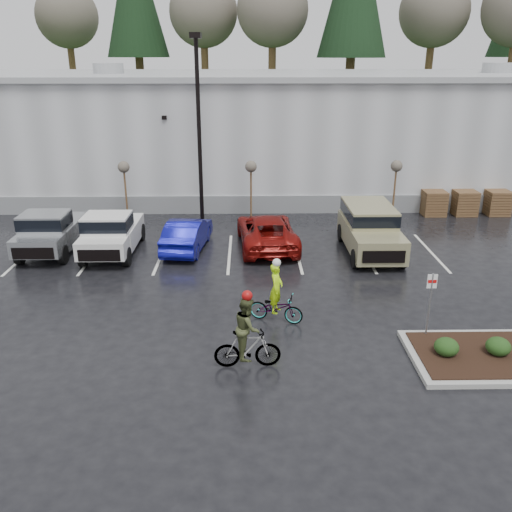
{
  "coord_description": "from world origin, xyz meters",
  "views": [
    {
      "loc": [
        -1.72,
        -14.55,
        8.31
      ],
      "look_at": [
        -1.39,
        4.19,
        1.3
      ],
      "focal_mm": 38.0,
      "sensor_mm": 36.0,
      "label": 1
    }
  ],
  "objects_px": {
    "sapling_west": "(124,170)",
    "sapling_east": "(396,169)",
    "pickup_white": "(113,230)",
    "cyclist_hivis": "(276,302)",
    "car_blue": "(187,234)",
    "suv_tan": "(371,231)",
    "car_red": "(267,231)",
    "sapling_mid": "(251,170)",
    "fire_lane_sign": "(430,298)",
    "pallet_stack_b": "(464,203)",
    "pickup_silver": "(54,229)",
    "lamppost": "(198,113)",
    "pallet_stack_c": "(497,203)",
    "pallet_stack_a": "(434,203)",
    "cyclist_olive": "(247,340)"
  },
  "relations": [
    {
      "from": "sapling_east",
      "to": "cyclist_hivis",
      "type": "relative_size",
      "value": 1.45
    },
    {
      "from": "pickup_white",
      "to": "cyclist_hivis",
      "type": "distance_m",
      "value": 9.75
    },
    {
      "from": "sapling_west",
      "to": "pallet_stack_c",
      "type": "bearing_deg",
      "value": 2.86
    },
    {
      "from": "cyclist_olive",
      "to": "pallet_stack_b",
      "type": "bearing_deg",
      "value": -39.81
    },
    {
      "from": "pallet_stack_a",
      "to": "pallet_stack_b",
      "type": "bearing_deg",
      "value": 0.0
    },
    {
      "from": "car_blue",
      "to": "car_red",
      "type": "bearing_deg",
      "value": -168.31
    },
    {
      "from": "pickup_white",
      "to": "car_red",
      "type": "bearing_deg",
      "value": 4.24
    },
    {
      "from": "car_blue",
      "to": "suv_tan",
      "type": "bearing_deg",
      "value": -177.39
    },
    {
      "from": "car_red",
      "to": "car_blue",
      "type": "bearing_deg",
      "value": 0.12
    },
    {
      "from": "pickup_white",
      "to": "cyclist_hivis",
      "type": "height_order",
      "value": "cyclist_hivis"
    },
    {
      "from": "lamppost",
      "to": "pickup_white",
      "type": "distance_m",
      "value": 6.95
    },
    {
      "from": "sapling_east",
      "to": "cyclist_hivis",
      "type": "xyz_separation_m",
      "value": [
        -6.78,
        -11.5,
        -2.04
      ]
    },
    {
      "from": "fire_lane_sign",
      "to": "pickup_silver",
      "type": "bearing_deg",
      "value": 149.07
    },
    {
      "from": "pickup_silver",
      "to": "suv_tan",
      "type": "relative_size",
      "value": 1.02
    },
    {
      "from": "sapling_east",
      "to": "suv_tan",
      "type": "distance_m",
      "value": 5.76
    },
    {
      "from": "cyclist_hivis",
      "to": "cyclist_olive",
      "type": "bearing_deg",
      "value": -179.69
    },
    {
      "from": "car_blue",
      "to": "car_red",
      "type": "distance_m",
      "value": 3.61
    },
    {
      "from": "pallet_stack_b",
      "to": "sapling_mid",
      "type": "bearing_deg",
      "value": -175.11
    },
    {
      "from": "lamppost",
      "to": "pallet_stack_a",
      "type": "relative_size",
      "value": 6.83
    },
    {
      "from": "lamppost",
      "to": "sapling_west",
      "type": "xyz_separation_m",
      "value": [
        -4.0,
        1.0,
        -2.96
      ]
    },
    {
      "from": "sapling_mid",
      "to": "cyclist_hivis",
      "type": "height_order",
      "value": "sapling_mid"
    },
    {
      "from": "sapling_west",
      "to": "pickup_white",
      "type": "bearing_deg",
      "value": -85.61
    },
    {
      "from": "sapling_east",
      "to": "suv_tan",
      "type": "height_order",
      "value": "sapling_east"
    },
    {
      "from": "sapling_east",
      "to": "pallet_stack_b",
      "type": "distance_m",
      "value": 4.78
    },
    {
      "from": "sapling_mid",
      "to": "fire_lane_sign",
      "type": "distance_m",
      "value": 13.92
    },
    {
      "from": "car_blue",
      "to": "cyclist_hivis",
      "type": "xyz_separation_m",
      "value": [
        3.63,
        -7.12,
        -0.03
      ]
    },
    {
      "from": "pickup_silver",
      "to": "lamppost",
      "type": "bearing_deg",
      "value": 27.35
    },
    {
      "from": "sapling_east",
      "to": "pallet_stack_a",
      "type": "bearing_deg",
      "value": 21.8
    },
    {
      "from": "lamppost",
      "to": "sapling_east",
      "type": "bearing_deg",
      "value": 5.71
    },
    {
      "from": "sapling_west",
      "to": "sapling_east",
      "type": "height_order",
      "value": "same"
    },
    {
      "from": "fire_lane_sign",
      "to": "cyclist_hivis",
      "type": "bearing_deg",
      "value": 164.15
    },
    {
      "from": "sapling_east",
      "to": "lamppost",
      "type": "bearing_deg",
      "value": -174.29
    },
    {
      "from": "pallet_stack_a",
      "to": "pallet_stack_c",
      "type": "bearing_deg",
      "value": 0.0
    },
    {
      "from": "lamppost",
      "to": "car_red",
      "type": "relative_size",
      "value": 1.73
    },
    {
      "from": "pickup_silver",
      "to": "pallet_stack_a",
      "type": "bearing_deg",
      "value": 15.68
    },
    {
      "from": "pickup_white",
      "to": "sapling_mid",
      "type": "bearing_deg",
      "value": 36.75
    },
    {
      "from": "fire_lane_sign",
      "to": "car_blue",
      "type": "xyz_separation_m",
      "value": [
        -8.21,
        8.42,
        -0.69
      ]
    },
    {
      "from": "pallet_stack_c",
      "to": "cyclist_olive",
      "type": "xyz_separation_m",
      "value": [
        -13.73,
        -15.28,
        0.18
      ]
    },
    {
      "from": "sapling_west",
      "to": "cyclist_olive",
      "type": "distance_m",
      "value": 15.71
    },
    {
      "from": "pallet_stack_c",
      "to": "fire_lane_sign",
      "type": "distance_m",
      "value": 16.07
    },
    {
      "from": "pallet_stack_a",
      "to": "car_red",
      "type": "relative_size",
      "value": 0.25
    },
    {
      "from": "pallet_stack_c",
      "to": "pickup_silver",
      "type": "bearing_deg",
      "value": -166.68
    },
    {
      "from": "sapling_east",
      "to": "car_red",
      "type": "distance_m",
      "value": 8.19
    },
    {
      "from": "sapling_east",
      "to": "fire_lane_sign",
      "type": "height_order",
      "value": "sapling_east"
    },
    {
      "from": "fire_lane_sign",
      "to": "car_red",
      "type": "relative_size",
      "value": 0.41
    },
    {
      "from": "lamppost",
      "to": "pallet_stack_c",
      "type": "bearing_deg",
      "value": 7.13
    },
    {
      "from": "lamppost",
      "to": "pickup_silver",
      "type": "height_order",
      "value": "lamppost"
    },
    {
      "from": "sapling_west",
      "to": "sapling_east",
      "type": "xyz_separation_m",
      "value": [
        14.0,
        0.0,
        0.0
      ]
    },
    {
      "from": "pallet_stack_a",
      "to": "pickup_white",
      "type": "height_order",
      "value": "pickup_white"
    },
    {
      "from": "pallet_stack_b",
      "to": "fire_lane_sign",
      "type": "bearing_deg",
      "value": -114.88
    }
  ]
}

